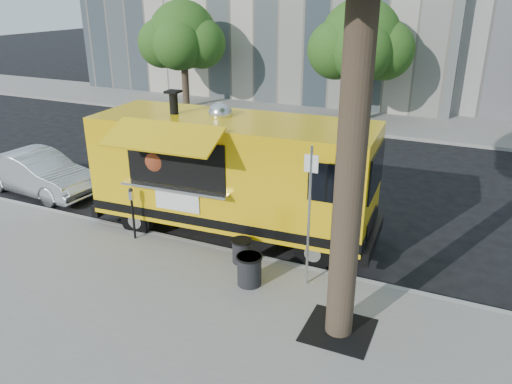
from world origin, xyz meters
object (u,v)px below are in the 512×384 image
parking_meter (132,207)px  trash_bin_left (242,250)px  trash_bin_right (249,269)px  sedan (38,173)px  food_truck (232,172)px  sign_post (309,209)px  far_tree_b (361,40)px  far_tree_a (183,35)px

parking_meter → trash_bin_left: size_ratio=2.42×
trash_bin_left → trash_bin_right: size_ratio=0.84×
sedan → parking_meter: bearing=-102.6°
sedan → trash_bin_left: bearing=-95.7°
food_truck → trash_bin_right: 2.94m
sign_post → parking_meter: size_ratio=2.25×
far_tree_b → sedan: far_tree_b is taller
sedan → sign_post: bearing=-95.3°
trash_bin_right → food_truck: bearing=124.3°
food_truck → sedan: size_ratio=1.84×
trash_bin_left → sign_post: bearing=-8.7°
far_tree_b → food_truck: far_tree_b is taller
parking_meter → sedan: size_ratio=0.33×
trash_bin_left → trash_bin_right: (0.55, -0.76, 0.05)m
sign_post → trash_bin_right: 1.80m
sedan → trash_bin_left: 7.83m
parking_meter → sedan: parking_meter is taller
sign_post → trash_bin_right: sign_post is taller
food_truck → trash_bin_right: bearing=-58.9°
sign_post → food_truck: 3.12m
sign_post → parking_meter: (-4.55, 0.20, -0.87)m
sign_post → sedan: (-9.31, 1.72, -1.19)m
sign_post → far_tree_a: bearing=129.8°
far_tree_b → parking_meter: size_ratio=4.12×
parking_meter → far_tree_a: bearing=117.1°
far_tree_b → parking_meter: 14.48m
food_truck → sedan: bearing=176.7°
far_tree_b → sign_post: size_ratio=1.83×
sign_post → food_truck: food_truck is taller
far_tree_a → sign_post: size_ratio=1.79×
far_tree_b → food_truck: size_ratio=0.75×
food_truck → far_tree_a: bearing=123.2°
parking_meter → trash_bin_right: bearing=-11.6°
sedan → trash_bin_right: (8.24, -2.23, -0.16)m
food_truck → trash_bin_left: food_truck is taller
parking_meter → trash_bin_right: (3.47, -0.71, -0.48)m
parking_meter → trash_bin_right: size_ratio=2.02×
food_truck → trash_bin_right: (1.52, -2.23, -1.18)m
far_tree_a → far_tree_b: far_tree_b is taller
far_tree_a → sign_post: far_tree_a is taller
sedan → trash_bin_right: sedan is taller
sedan → trash_bin_left: (7.69, -1.47, -0.21)m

